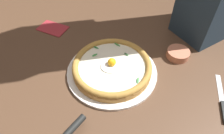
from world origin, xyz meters
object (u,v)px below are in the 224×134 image
object	(u,v)px
pizza	(112,67)
folded_napkin	(53,28)
pizza_cutter	(67,134)
table_knife	(223,105)
side_bowl	(178,54)

from	to	relation	value
pizza	folded_napkin	distance (m)	0.41
pizza	pizza_cutter	distance (m)	0.31
pizza	folded_napkin	world-z (taller)	pizza
table_knife	folded_napkin	size ratio (longest dim) A/B	1.25
side_bowl	table_knife	size ratio (longest dim) A/B	0.54
pizza	table_knife	distance (m)	0.42
pizza	folded_napkin	size ratio (longest dim) A/B	2.21
side_bowl	folded_napkin	distance (m)	0.61
table_knife	side_bowl	bearing A→B (deg)	-95.56
pizza	table_knife	bearing A→B (deg)	129.31
side_bowl	table_knife	world-z (taller)	side_bowl
side_bowl	pizza_cutter	xyz separation A→B (m)	(0.54, 0.12, 0.02)
table_knife	folded_napkin	distance (m)	0.81
folded_napkin	side_bowl	bearing A→B (deg)	131.97
table_knife	pizza_cutter	bearing A→B (deg)	-15.98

